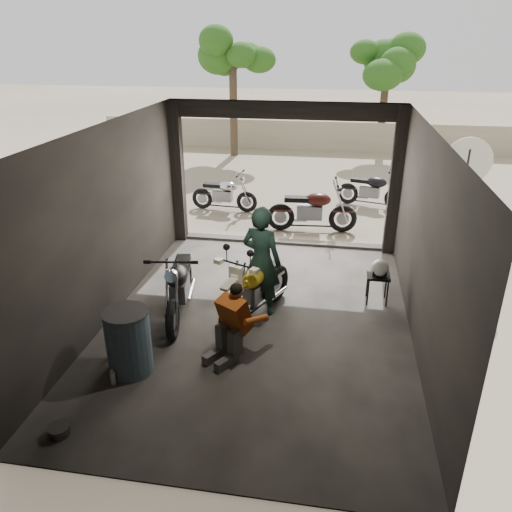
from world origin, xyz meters
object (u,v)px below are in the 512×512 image
(outside_bike_b, at_px, (312,206))
(helmet, at_px, (380,268))
(sign_post, at_px, (464,181))
(stool, at_px, (378,279))
(main_bike, at_px, (256,284))
(rider, at_px, (262,261))
(oil_drum, at_px, (129,342))
(left_bike, at_px, (179,282))
(mechanic, at_px, (229,325))
(outside_bike_c, at_px, (372,187))
(outside_bike_a, at_px, (224,191))

(outside_bike_b, bearing_deg, helmet, -162.50)
(helmet, bearing_deg, sign_post, 66.93)
(stool, height_order, helmet, helmet)
(main_bike, relative_size, outside_bike_b, 0.96)
(rider, bearing_deg, main_bike, 87.30)
(outside_bike_b, xyz_separation_m, oil_drum, (-2.18, -6.06, -0.16))
(helmet, bearing_deg, left_bike, -145.30)
(left_bike, bearing_deg, rider, 4.92)
(mechanic, distance_m, helmet, 3.07)
(outside_bike_b, relative_size, stool, 3.46)
(stool, distance_m, helmet, 0.23)
(outside_bike_b, distance_m, stool, 3.68)
(outside_bike_b, bearing_deg, outside_bike_c, -39.14)
(main_bike, xyz_separation_m, stool, (2.06, 0.84, -0.13))
(outside_bike_c, distance_m, sign_post, 4.34)
(outside_bike_a, distance_m, outside_bike_c, 4.11)
(outside_bike_c, height_order, sign_post, sign_post)
(outside_bike_b, distance_m, mechanic, 5.59)
(rider, bearing_deg, left_bike, 31.94)
(main_bike, xyz_separation_m, left_bike, (-1.30, -0.16, 0.03))
(outside_bike_c, bearing_deg, main_bike, 176.22)
(mechanic, distance_m, stool, 3.10)
(outside_bike_c, bearing_deg, outside_bike_b, 160.42)
(rider, distance_m, mechanic, 1.52)
(left_bike, relative_size, mechanic, 1.64)
(outside_bike_b, bearing_deg, sign_post, -123.73)
(mechanic, bearing_deg, main_bike, 113.03)
(left_bike, xyz_separation_m, oil_drum, (-0.22, -1.66, -0.15))
(main_bike, xyz_separation_m, outside_bike_c, (2.20, 6.45, -0.04))
(outside_bike_c, bearing_deg, mechanic, 177.85)
(rider, bearing_deg, outside_bike_c, -90.37)
(oil_drum, bearing_deg, outside_bike_a, 92.20)
(main_bike, relative_size, rider, 0.95)
(rider, bearing_deg, outside_bike_b, -80.09)
(outside_bike_c, xyz_separation_m, helmet, (-0.13, -5.66, 0.14))
(oil_drum, bearing_deg, rider, 51.54)
(outside_bike_b, xyz_separation_m, stool, (1.39, -3.41, -0.17))
(main_bike, xyz_separation_m, oil_drum, (-1.51, -1.82, -0.12))
(oil_drum, bearing_deg, stool, 36.58)
(rider, relative_size, sign_post, 0.71)
(left_bike, height_order, oil_drum, left_bike)
(left_bike, bearing_deg, outside_bike_c, 53.51)
(helmet, bearing_deg, stool, 111.07)
(main_bike, distance_m, helmet, 2.22)
(left_bike, xyz_separation_m, stool, (3.36, 1.00, -0.16))
(stool, xyz_separation_m, oil_drum, (-3.58, -2.65, 0.01))
(main_bike, distance_m, mechanic, 1.30)
(rider, height_order, oil_drum, rider)
(outside_bike_b, relative_size, mechanic, 1.66)
(left_bike, distance_m, helmet, 3.49)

